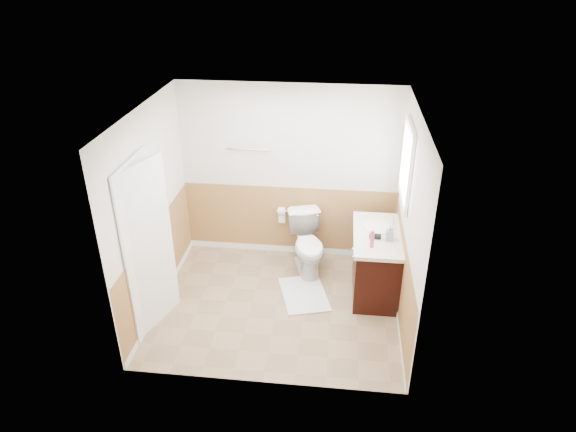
# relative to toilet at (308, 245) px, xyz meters

# --- Properties ---
(floor) EXTENTS (3.00, 3.00, 0.00)m
(floor) POSITION_rel_toilet_xyz_m (-0.31, -0.84, -0.41)
(floor) COLOR #8C7051
(floor) RESTS_ON ground
(ceiling) EXTENTS (3.00, 3.00, 0.00)m
(ceiling) POSITION_rel_toilet_xyz_m (-0.31, -0.84, 2.09)
(ceiling) COLOR white
(ceiling) RESTS_ON floor
(wall_back) EXTENTS (3.00, 0.00, 3.00)m
(wall_back) POSITION_rel_toilet_xyz_m (-0.31, 0.46, 0.84)
(wall_back) COLOR silver
(wall_back) RESTS_ON floor
(wall_front) EXTENTS (3.00, 0.00, 3.00)m
(wall_front) POSITION_rel_toilet_xyz_m (-0.31, -2.14, 0.84)
(wall_front) COLOR silver
(wall_front) RESTS_ON floor
(wall_left) EXTENTS (0.00, 3.00, 3.00)m
(wall_left) POSITION_rel_toilet_xyz_m (-1.81, -0.84, 0.84)
(wall_left) COLOR silver
(wall_left) RESTS_ON floor
(wall_right) EXTENTS (0.00, 3.00, 3.00)m
(wall_right) POSITION_rel_toilet_xyz_m (1.19, -0.84, 0.84)
(wall_right) COLOR silver
(wall_right) RESTS_ON floor
(wainscot_back) EXTENTS (3.00, 0.00, 3.00)m
(wainscot_back) POSITION_rel_toilet_xyz_m (-0.31, 0.45, 0.09)
(wainscot_back) COLOR #AB7D44
(wainscot_back) RESTS_ON floor
(wainscot_front) EXTENTS (3.00, 0.00, 3.00)m
(wainscot_front) POSITION_rel_toilet_xyz_m (-0.31, -2.13, 0.09)
(wainscot_front) COLOR #AB7D44
(wainscot_front) RESTS_ON floor
(wainscot_left) EXTENTS (0.00, 2.60, 2.60)m
(wainscot_left) POSITION_rel_toilet_xyz_m (-1.80, -0.84, 0.09)
(wainscot_left) COLOR #AB7D44
(wainscot_left) RESTS_ON floor
(wainscot_right) EXTENTS (0.00, 2.60, 2.60)m
(wainscot_right) POSITION_rel_toilet_xyz_m (1.18, -0.84, 0.09)
(wainscot_right) COLOR #AB7D44
(wainscot_right) RESTS_ON floor
(toilet) EXTENTS (0.66, 0.89, 0.81)m
(toilet) POSITION_rel_toilet_xyz_m (0.00, 0.00, 0.00)
(toilet) COLOR white
(toilet) RESTS_ON floor
(bath_mat) EXTENTS (0.75, 0.92, 0.02)m
(bath_mat) POSITION_rel_toilet_xyz_m (0.00, -0.60, -0.40)
(bath_mat) COLOR silver
(bath_mat) RESTS_ON floor
(vanity_cabinet) EXTENTS (0.55, 1.10, 0.80)m
(vanity_cabinet) POSITION_rel_toilet_xyz_m (0.90, -0.37, -0.01)
(vanity_cabinet) COLOR black
(vanity_cabinet) RESTS_ON floor
(vanity_knob_left) EXTENTS (0.03, 0.03, 0.03)m
(vanity_knob_left) POSITION_rel_toilet_xyz_m (0.60, -0.47, 0.14)
(vanity_knob_left) COLOR silver
(vanity_knob_left) RESTS_ON vanity_cabinet
(vanity_knob_right) EXTENTS (0.03, 0.03, 0.03)m
(vanity_knob_right) POSITION_rel_toilet_xyz_m (0.60, -0.27, 0.14)
(vanity_knob_right) COLOR white
(vanity_knob_right) RESTS_ON vanity_cabinet
(countertop) EXTENTS (0.60, 1.15, 0.05)m
(countertop) POSITION_rel_toilet_xyz_m (0.89, -0.37, 0.42)
(countertop) COLOR silver
(countertop) RESTS_ON vanity_cabinet
(sink_basin) EXTENTS (0.36, 0.36, 0.02)m
(sink_basin) POSITION_rel_toilet_xyz_m (0.90, -0.22, 0.45)
(sink_basin) COLOR white
(sink_basin) RESTS_ON countertop
(faucet) EXTENTS (0.02, 0.02, 0.14)m
(faucet) POSITION_rel_toilet_xyz_m (1.08, -0.22, 0.51)
(faucet) COLOR silver
(faucet) RESTS_ON countertop
(lotion_bottle) EXTENTS (0.05, 0.05, 0.22)m
(lotion_bottle) POSITION_rel_toilet_xyz_m (0.80, -0.70, 0.55)
(lotion_bottle) COLOR #D33663
(lotion_bottle) RESTS_ON countertop
(soap_dispenser) EXTENTS (0.09, 0.09, 0.19)m
(soap_dispenser) POSITION_rel_toilet_xyz_m (1.02, -0.51, 0.54)
(soap_dispenser) COLOR gray
(soap_dispenser) RESTS_ON countertop
(hair_dryer_body) EXTENTS (0.14, 0.07, 0.07)m
(hair_dryer_body) POSITION_rel_toilet_xyz_m (0.85, -0.50, 0.48)
(hair_dryer_body) COLOR black
(hair_dryer_body) RESTS_ON countertop
(hair_dryer_handle) EXTENTS (0.03, 0.03, 0.07)m
(hair_dryer_handle) POSITION_rel_toilet_xyz_m (0.82, -0.51, 0.45)
(hair_dryer_handle) COLOR black
(hair_dryer_handle) RESTS_ON countertop
(mirror_panel) EXTENTS (0.02, 0.35, 0.90)m
(mirror_panel) POSITION_rel_toilet_xyz_m (1.16, 0.26, 1.14)
(mirror_panel) COLOR silver
(mirror_panel) RESTS_ON wall_right
(window_frame) EXTENTS (0.04, 0.80, 1.00)m
(window_frame) POSITION_rel_toilet_xyz_m (1.16, -0.25, 1.34)
(window_frame) COLOR white
(window_frame) RESTS_ON wall_right
(window_glass) EXTENTS (0.01, 0.70, 0.90)m
(window_glass) POSITION_rel_toilet_xyz_m (1.17, -0.25, 1.34)
(window_glass) COLOR white
(window_glass) RESTS_ON wall_right
(door) EXTENTS (0.29, 0.78, 2.04)m
(door) POSITION_rel_toilet_xyz_m (-1.71, -1.29, 0.61)
(door) COLOR white
(door) RESTS_ON wall_left
(door_frame) EXTENTS (0.02, 0.92, 2.10)m
(door_frame) POSITION_rel_toilet_xyz_m (-1.79, -1.29, 0.62)
(door_frame) COLOR white
(door_frame) RESTS_ON wall_left
(door_knob) EXTENTS (0.06, 0.06, 0.06)m
(door_knob) POSITION_rel_toilet_xyz_m (-1.65, -0.96, 0.54)
(door_knob) COLOR silver
(door_knob) RESTS_ON door
(towel_bar) EXTENTS (0.62, 0.02, 0.02)m
(towel_bar) POSITION_rel_toilet_xyz_m (-0.86, 0.41, 1.19)
(towel_bar) COLOR silver
(towel_bar) RESTS_ON wall_back
(tp_holder_bar) EXTENTS (0.14, 0.02, 0.02)m
(tp_holder_bar) POSITION_rel_toilet_xyz_m (-0.41, 0.39, 0.29)
(tp_holder_bar) COLOR silver
(tp_holder_bar) RESTS_ON wall_back
(tp_roll) EXTENTS (0.10, 0.11, 0.11)m
(tp_roll) POSITION_rel_toilet_xyz_m (-0.41, 0.39, 0.29)
(tp_roll) COLOR white
(tp_roll) RESTS_ON tp_holder_bar
(tp_sheet) EXTENTS (0.10, 0.01, 0.16)m
(tp_sheet) POSITION_rel_toilet_xyz_m (-0.41, 0.39, 0.18)
(tp_sheet) COLOR white
(tp_sheet) RESTS_ON tp_roll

